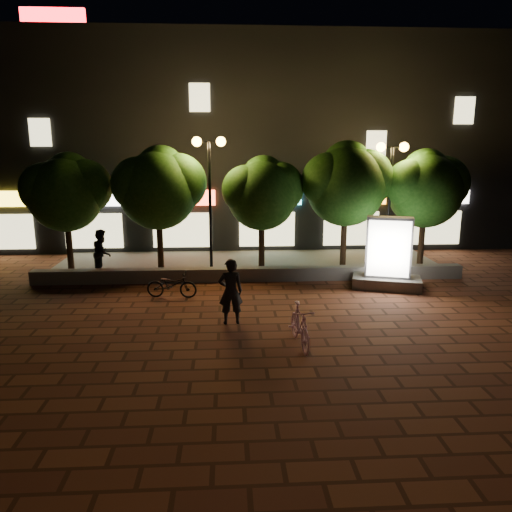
{
  "coord_description": "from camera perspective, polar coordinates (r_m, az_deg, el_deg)",
  "views": [
    {
      "loc": [
        -0.82,
        -13.45,
        4.91
      ],
      "look_at": [
        0.05,
        1.5,
        1.51
      ],
      "focal_mm": 34.01,
      "sensor_mm": 36.0,
      "label": 1
    }
  ],
  "objects": [
    {
      "name": "tree_far_right",
      "position": [
        20.54,
        19.4,
        7.77
      ],
      "size": [
        3.48,
        2.9,
        4.76
      ],
      "color": "black",
      "rests_on": "sidewalk"
    },
    {
      "name": "ad_kiosk",
      "position": [
        17.62,
        15.25,
        -0.41
      ],
      "size": [
        2.58,
        1.81,
        2.54
      ],
      "color": "slate",
      "rests_on": "ground"
    },
    {
      "name": "scooter_parked",
      "position": [
        16.28,
        -9.89,
        -3.35
      ],
      "size": [
        1.73,
        0.8,
        0.88
      ],
      "primitive_type": "imported",
      "rotation": [
        0.0,
        0.0,
        1.44
      ],
      "color": "black",
      "rests_on": "ground"
    },
    {
      "name": "rider",
      "position": [
        13.61,
        -3.0,
        -4.19
      ],
      "size": [
        0.73,
        0.52,
        1.88
      ],
      "primitive_type": "imported",
      "rotation": [
        0.0,
        0.0,
        3.24
      ],
      "color": "black",
      "rests_on": "ground"
    },
    {
      "name": "tree_mid",
      "position": [
        19.04,
        0.82,
        7.68
      ],
      "size": [
        3.24,
        2.7,
        4.5
      ],
      "color": "black",
      "rests_on": "sidewalk"
    },
    {
      "name": "tree_left",
      "position": [
        19.15,
        -11.32,
        8.16
      ],
      "size": [
        3.6,
        3.0,
        4.89
      ],
      "color": "black",
      "rests_on": "sidewalk"
    },
    {
      "name": "building_block",
      "position": [
        26.45,
        -1.61,
        12.97
      ],
      "size": [
        28.0,
        8.12,
        11.3
      ],
      "color": "black",
      "rests_on": "ground"
    },
    {
      "name": "ground",
      "position": [
        14.34,
        0.15,
        -7.23
      ],
      "size": [
        80.0,
        80.0,
        0.0
      ],
      "primitive_type": "plane",
      "color": "brown",
      "rests_on": "ground"
    },
    {
      "name": "tree_right",
      "position": [
        19.53,
        10.65,
        8.62
      ],
      "size": [
        3.72,
        3.1,
        5.07
      ],
      "color": "black",
      "rests_on": "sidewalk"
    },
    {
      "name": "retaining_wall",
      "position": [
        18.08,
        -0.62,
        -2.15
      ],
      "size": [
        16.0,
        0.45,
        0.5
      ],
      "primitive_type": "cube",
      "color": "slate",
      "rests_on": "ground"
    },
    {
      "name": "pedestrian",
      "position": [
        19.22,
        -17.64,
        0.37
      ],
      "size": [
        0.7,
        0.89,
        1.8
      ],
      "primitive_type": "imported",
      "rotation": [
        0.0,
        0.0,
        1.59
      ],
      "color": "black",
      "rests_on": "sidewalk"
    },
    {
      "name": "street_lamp_right",
      "position": [
        19.72,
        15.58,
        9.37
      ],
      "size": [
        1.26,
        0.36,
        4.98
      ],
      "color": "black",
      "rests_on": "sidewalk"
    },
    {
      "name": "street_lamp_left",
      "position": [
        18.68,
        -5.5,
        10.02
      ],
      "size": [
        1.26,
        0.36,
        5.18
      ],
      "color": "black",
      "rests_on": "sidewalk"
    },
    {
      "name": "tree_far_left",
      "position": [
        19.95,
        -21.39,
        7.27
      ],
      "size": [
        3.36,
        2.8,
        4.63
      ],
      "color": "black",
      "rests_on": "sidewalk"
    },
    {
      "name": "scooter_pink",
      "position": [
        12.24,
        5.19,
        -8.18
      ],
      "size": [
        0.67,
        1.83,
        1.08
      ],
      "primitive_type": "imported",
      "rotation": [
        0.0,
        0.0,
        0.09
      ],
      "color": "#E59BC1",
      "rests_on": "ground"
    },
    {
      "name": "sidewalk",
      "position": [
        20.55,
        -0.95,
        -0.92
      ],
      "size": [
        16.0,
        5.0,
        0.08
      ],
      "primitive_type": "cube",
      "color": "slate",
      "rests_on": "ground"
    }
  ]
}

